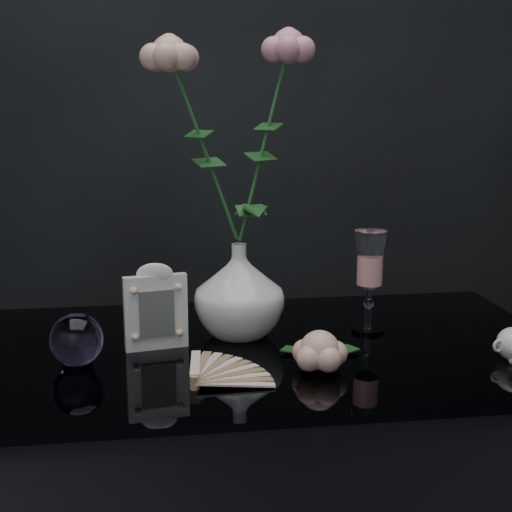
{
  "coord_description": "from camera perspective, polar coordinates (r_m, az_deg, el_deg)",
  "views": [
    {
      "loc": [
        -0.16,
        -1.09,
        1.17
      ],
      "look_at": [
        -0.0,
        0.04,
        0.92
      ],
      "focal_mm": 50.0,
      "sensor_mm": 36.0,
      "label": 1
    }
  ],
  "objects": [
    {
      "name": "vase",
      "position": [
        1.26,
        -1.35,
        -2.78
      ],
      "size": [
        0.19,
        0.19,
        0.17
      ],
      "primitive_type": "imported",
      "rotation": [
        0.0,
        0.0,
        -0.21
      ],
      "color": "white",
      "rests_on": "table"
    },
    {
      "name": "wine_glass",
      "position": [
        1.29,
        9.06,
        -2.05
      ],
      "size": [
        0.06,
        0.06,
        0.19
      ],
      "primitive_type": null,
      "rotation": [
        0.0,
        0.0,
        0.13
      ],
      "color": "white",
      "rests_on": "table"
    },
    {
      "name": "picture_frame",
      "position": [
        1.2,
        -8.03,
        -4.0
      ],
      "size": [
        0.12,
        0.1,
        0.15
      ],
      "primitive_type": null,
      "rotation": [
        0.0,
        0.0,
        0.18
      ],
      "color": "white",
      "rests_on": "table"
    },
    {
      "name": "paperweight",
      "position": [
        1.16,
        -14.16,
        -6.5
      ],
      "size": [
        0.1,
        0.1,
        0.08
      ],
      "primitive_type": null,
      "rotation": [
        0.0,
        0.0,
        -0.18
      ],
      "color": "#A482D3",
      "rests_on": "table"
    },
    {
      "name": "paper_fan",
      "position": [
        1.05,
        -4.93,
        -9.95
      ],
      "size": [
        0.28,
        0.25,
        0.02
      ],
      "primitive_type": null,
      "rotation": [
        0.0,
        0.0,
        0.36
      ],
      "color": "#F6E0C5",
      "rests_on": "table"
    },
    {
      "name": "loose_rose",
      "position": [
        1.11,
        5.11,
        -7.56
      ],
      "size": [
        0.15,
        0.19,
        0.06
      ],
      "primitive_type": null,
      "rotation": [
        0.0,
        0.0,
        0.02
      ],
      "color": "#E2A692",
      "rests_on": "table"
    },
    {
      "name": "roses",
      "position": [
        1.21,
        -1.84,
        10.31
      ],
      "size": [
        0.28,
        0.13,
        0.41
      ],
      "color": "#DFA48F",
      "rests_on": "vase"
    }
  ]
}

